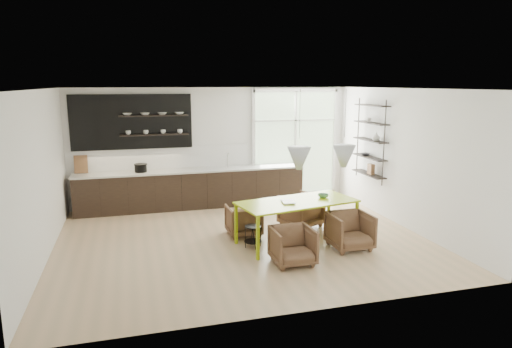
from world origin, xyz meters
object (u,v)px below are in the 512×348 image
armchair_front_left (293,246)px  armchair_front_right (350,231)px  dining_table (297,204)px  armchair_back_left (244,220)px  armchair_back_right (301,210)px  wire_stool (253,234)px

armchair_front_left → armchair_front_right: size_ratio=0.94×
dining_table → armchair_front_right: dining_table is taller
armchair_back_left → armchair_back_right: armchair_back_right is taller
armchair_back_left → armchair_back_right: size_ratio=0.88×
armchair_back_right → wire_stool: bearing=11.8°
wire_stool → armchair_front_right: bearing=-17.5°
armchair_back_right → wire_stool: 1.63m
dining_table → armchair_back_left: 1.21m
armchair_back_left → armchair_back_right: (1.31, 0.22, 0.04)m
armchair_back_left → armchair_back_right: 1.33m
armchair_back_left → armchair_front_right: armchair_front_right is taller
dining_table → armchair_back_right: dining_table is taller
armchair_front_left → armchair_front_right: 1.32m
dining_table → armchair_front_left: (-0.44, -0.97, -0.44)m
armchair_back_right → armchair_front_left: armchair_back_right is taller
dining_table → armchair_front_left: 1.16m
armchair_back_right → wire_stool: armchair_back_right is taller
armchair_front_left → wire_stool: armchair_front_left is taller
armchair_front_left → dining_table: bearing=65.3°
armchair_front_right → armchair_back_left: bearing=141.9°
armchair_front_right → wire_stool: (-1.70, 0.54, -0.07)m
dining_table → armchair_back_right: 1.10m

